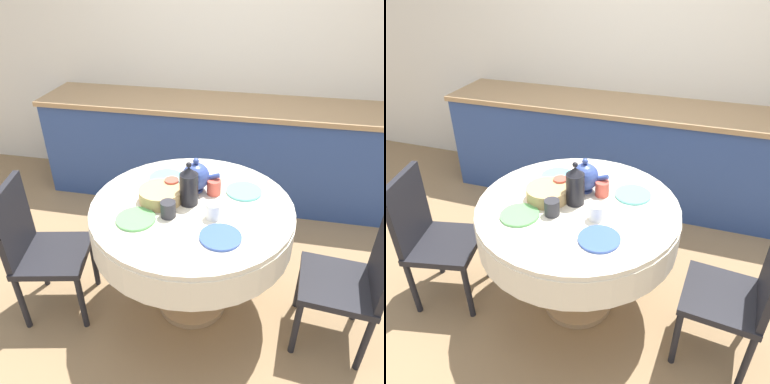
# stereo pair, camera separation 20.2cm
# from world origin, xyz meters

# --- Properties ---
(ground_plane) EXTENTS (12.00, 12.00, 0.00)m
(ground_plane) POSITION_xyz_m (0.00, 0.00, 0.00)
(ground_plane) COLOR #8E704C
(wall_back) EXTENTS (7.00, 0.05, 2.60)m
(wall_back) POSITION_xyz_m (0.00, 1.74, 1.30)
(wall_back) COLOR silver
(wall_back) RESTS_ON ground_plane
(kitchen_counter) EXTENTS (3.24, 0.64, 0.90)m
(kitchen_counter) POSITION_xyz_m (0.00, 1.41, 0.45)
(kitchen_counter) COLOR #2D4784
(kitchen_counter) RESTS_ON ground_plane
(dining_table) EXTENTS (1.13, 1.13, 0.78)m
(dining_table) POSITION_xyz_m (0.00, 0.00, 0.65)
(dining_table) COLOR tan
(dining_table) RESTS_ON ground_plane
(chair_left) EXTENTS (0.44, 0.44, 0.90)m
(chair_left) POSITION_xyz_m (0.90, -0.09, 0.49)
(chair_left) COLOR black
(chair_left) RESTS_ON ground_plane
(chair_right) EXTENTS (0.48, 0.48, 0.90)m
(chair_right) POSITION_xyz_m (-0.89, -0.19, 0.49)
(chair_right) COLOR black
(chair_right) RESTS_ON ground_plane
(plate_near_left) EXTENTS (0.21, 0.21, 0.01)m
(plate_near_left) POSITION_xyz_m (-0.26, -0.20, 0.79)
(plate_near_left) COLOR #5BA85B
(plate_near_left) RESTS_ON dining_table
(cup_near_left) EXTENTS (0.08, 0.08, 0.09)m
(cup_near_left) POSITION_xyz_m (-0.10, -0.14, 0.82)
(cup_near_left) COLOR #28282D
(cup_near_left) RESTS_ON dining_table
(plate_near_right) EXTENTS (0.21, 0.21, 0.01)m
(plate_near_right) POSITION_xyz_m (0.19, -0.26, 0.79)
(plate_near_right) COLOR #3856AD
(plate_near_right) RESTS_ON dining_table
(cup_near_right) EXTENTS (0.08, 0.08, 0.09)m
(cup_near_right) POSITION_xyz_m (0.13, -0.10, 0.82)
(cup_near_right) COLOR white
(cup_near_right) RESTS_ON dining_table
(plate_far_left) EXTENTS (0.21, 0.21, 0.01)m
(plate_far_left) POSITION_xyz_m (-0.21, 0.25, 0.79)
(plate_far_left) COLOR #60BCB7
(plate_far_left) RESTS_ON dining_table
(cup_far_left) EXTENTS (0.08, 0.08, 0.09)m
(cup_far_left) POSITION_xyz_m (-0.14, 0.10, 0.82)
(cup_far_left) COLOR #CC4C3D
(cup_far_left) RESTS_ON dining_table
(plate_far_right) EXTENTS (0.21, 0.21, 0.01)m
(plate_far_right) POSITION_xyz_m (0.27, 0.18, 0.79)
(plate_far_right) COLOR #60BCB7
(plate_far_right) RESTS_ON dining_table
(cup_far_right) EXTENTS (0.08, 0.08, 0.09)m
(cup_far_right) POSITION_xyz_m (0.10, 0.13, 0.82)
(cup_far_right) COLOR #CC4C3D
(cup_far_right) RESTS_ON dining_table
(coffee_carafe) EXTENTS (0.10, 0.10, 0.25)m
(coffee_carafe) POSITION_xyz_m (-0.02, 0.01, 0.89)
(coffee_carafe) COLOR black
(coffee_carafe) RESTS_ON dining_table
(teapot) EXTENTS (0.22, 0.16, 0.21)m
(teapot) POSITION_xyz_m (-0.01, 0.15, 0.87)
(teapot) COLOR #33478E
(teapot) RESTS_ON dining_table
(bread_basket) EXTENTS (0.24, 0.24, 0.08)m
(bread_basket) POSITION_xyz_m (-0.18, 0.00, 0.82)
(bread_basket) COLOR tan
(bread_basket) RESTS_ON dining_table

